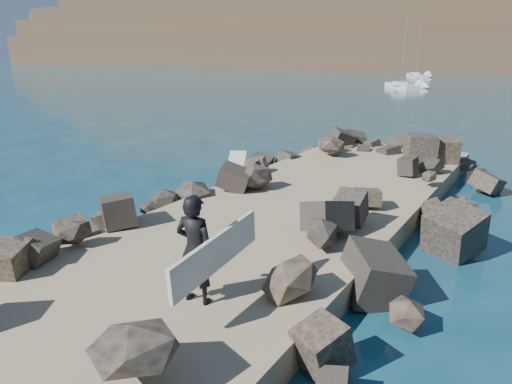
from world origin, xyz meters
TOP-DOWN VIEW (x-y plane):
  - ground at (0.00, 0.00)m, footprint 800.00×800.00m
  - jetty at (0.00, -2.00)m, footprint 6.00×26.00m
  - riprap_left at (-2.90, -1.50)m, footprint 2.60×22.00m
  - riprap_right at (2.90, -1.50)m, footprint 2.60×22.00m
  - surfboard_resting at (-2.72, 1.97)m, footprint 1.60×2.23m
  - surfer_with_board at (1.08, -4.45)m, footprint 0.94×2.39m
  - sailboat_e at (-16.20, 76.75)m, footprint 4.94×7.22m
  - sailboat_a at (-11.19, 50.30)m, footprint 5.83×6.93m

SIDE VIEW (x-z plane):
  - ground at x=0.00m, z-range 0.00..0.00m
  - jetty at x=0.00m, z-range 0.00..0.60m
  - sailboat_a at x=-11.19m, z-range -4.13..4.83m
  - sailboat_e at x=-16.20m, z-range -4.07..4.76m
  - riprap_left at x=-2.90m, z-range 0.00..1.00m
  - riprap_right at x=2.90m, z-range 0.00..1.00m
  - surfboard_resting at x=-2.72m, z-range 1.00..1.07m
  - surfer_with_board at x=1.08m, z-range 0.61..2.54m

